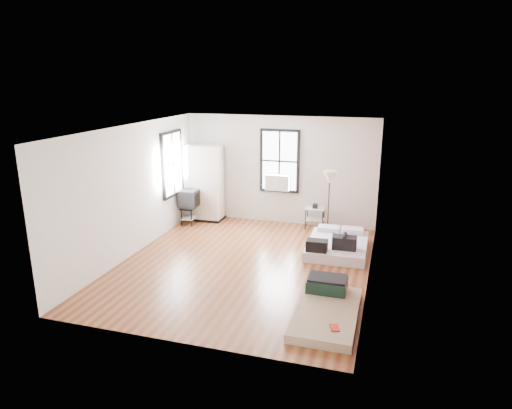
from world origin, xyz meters
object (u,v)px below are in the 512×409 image
(mattress_main, at_px, (337,245))
(wardrobe, at_px, (204,183))
(mattress_bare, at_px, (327,306))
(floor_lamp, at_px, (330,181))
(tv_stand, at_px, (190,199))
(side_table, at_px, (315,212))

(mattress_main, height_order, wardrobe, wardrobe)
(wardrobe, bearing_deg, mattress_main, -20.01)
(mattress_main, height_order, mattress_bare, mattress_main)
(floor_lamp, xyz_separation_m, tv_stand, (-3.61, -0.08, -0.72))
(mattress_main, xyz_separation_m, tv_stand, (-3.96, 0.91, 0.50))
(tv_stand, bearing_deg, wardrobe, 60.78)
(mattress_bare, bearing_deg, side_table, 102.33)
(wardrobe, height_order, tv_stand, wardrobe)
(mattress_bare, height_order, wardrobe, wardrobe)
(side_table, height_order, tv_stand, tv_stand)
(mattress_main, distance_m, wardrobe, 4.07)
(side_table, xyz_separation_m, floor_lamp, (0.39, -0.44, 0.94))
(mattress_main, distance_m, floor_lamp, 1.61)
(side_table, relative_size, tv_stand, 0.71)
(mattress_main, relative_size, wardrobe, 0.87)
(mattress_main, relative_size, mattress_bare, 0.95)
(mattress_bare, height_order, floor_lamp, floor_lamp)
(mattress_bare, bearing_deg, mattress_main, 93.66)
(tv_stand, bearing_deg, mattress_bare, -45.58)
(mattress_bare, xyz_separation_m, tv_stand, (-4.14, 3.70, 0.53))
(mattress_main, distance_m, tv_stand, 4.09)
(side_table, height_order, floor_lamp, floor_lamp)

